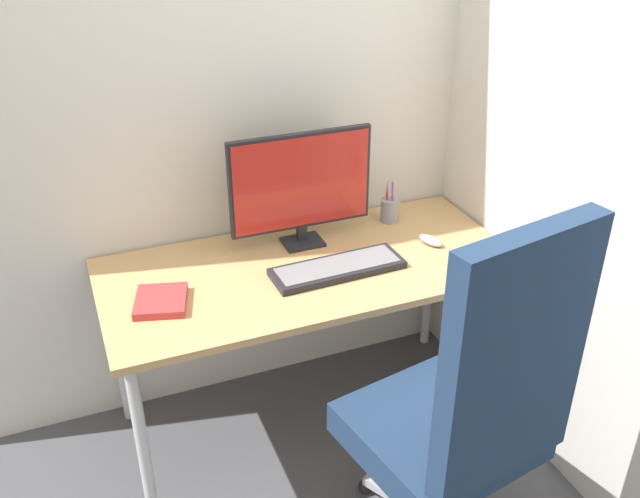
{
  "coord_description": "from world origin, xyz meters",
  "views": [
    {
      "loc": [
        -0.78,
        -2.03,
        1.99
      ],
      "look_at": [
        0.01,
        -0.07,
        0.82
      ],
      "focal_mm": 39.28,
      "sensor_mm": 36.0,
      "label": 1
    }
  ],
  "objects_px": {
    "pen_holder": "(390,210)",
    "notebook": "(161,301)",
    "keyboard": "(338,268)",
    "mouse": "(431,240)",
    "monitor": "(301,184)",
    "office_chair": "(469,407)"
  },
  "relations": [
    {
      "from": "pen_holder",
      "to": "notebook",
      "type": "height_order",
      "value": "pen_holder"
    },
    {
      "from": "keyboard",
      "to": "pen_holder",
      "type": "xyz_separation_m",
      "value": [
        0.35,
        0.29,
        0.04
      ]
    },
    {
      "from": "keyboard",
      "to": "mouse",
      "type": "xyz_separation_m",
      "value": [
        0.41,
        0.05,
        0.0
      ]
    },
    {
      "from": "monitor",
      "to": "keyboard",
      "type": "xyz_separation_m",
      "value": [
        0.04,
        -0.25,
        -0.23
      ]
    },
    {
      "from": "keyboard",
      "to": "notebook",
      "type": "distance_m",
      "value": 0.62
    },
    {
      "from": "notebook",
      "to": "mouse",
      "type": "bearing_deg",
      "value": 17.63
    },
    {
      "from": "office_chair",
      "to": "pen_holder",
      "type": "height_order",
      "value": "office_chair"
    },
    {
      "from": "keyboard",
      "to": "notebook",
      "type": "bearing_deg",
      "value": 178.12
    },
    {
      "from": "office_chair",
      "to": "mouse",
      "type": "height_order",
      "value": "office_chair"
    },
    {
      "from": "keyboard",
      "to": "mouse",
      "type": "height_order",
      "value": "mouse"
    },
    {
      "from": "mouse",
      "to": "keyboard",
      "type": "bearing_deg",
      "value": 167.84
    },
    {
      "from": "monitor",
      "to": "notebook",
      "type": "bearing_deg",
      "value": -158.3
    },
    {
      "from": "office_chair",
      "to": "monitor",
      "type": "height_order",
      "value": "office_chair"
    },
    {
      "from": "notebook",
      "to": "keyboard",
      "type": "bearing_deg",
      "value": 13.85
    },
    {
      "from": "mouse",
      "to": "notebook",
      "type": "relative_size",
      "value": 0.58
    },
    {
      "from": "keyboard",
      "to": "monitor",
      "type": "bearing_deg",
      "value": 99.15
    },
    {
      "from": "pen_holder",
      "to": "keyboard",
      "type": "bearing_deg",
      "value": -140.41
    },
    {
      "from": "monitor",
      "to": "keyboard",
      "type": "distance_m",
      "value": 0.34
    },
    {
      "from": "monitor",
      "to": "mouse",
      "type": "xyz_separation_m",
      "value": [
        0.45,
        -0.2,
        -0.23
      ]
    },
    {
      "from": "keyboard",
      "to": "mouse",
      "type": "relative_size",
      "value": 4.5
    },
    {
      "from": "office_chair",
      "to": "monitor",
      "type": "xyz_separation_m",
      "value": [
        -0.15,
        0.94,
        0.33
      ]
    },
    {
      "from": "office_chair",
      "to": "mouse",
      "type": "distance_m",
      "value": 0.81
    }
  ]
}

